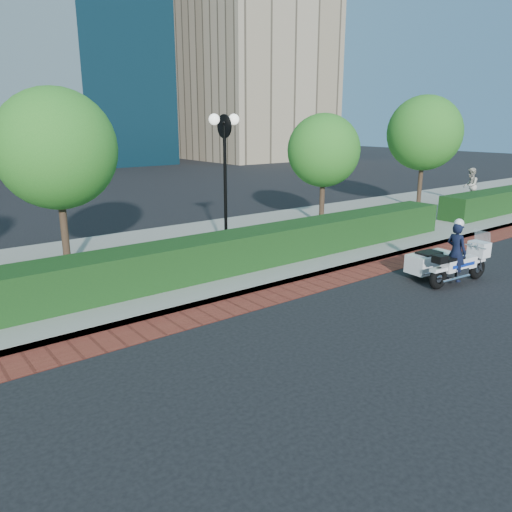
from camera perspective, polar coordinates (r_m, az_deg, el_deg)
ground at (r=11.35m, az=7.47°, el=-6.43°), size 120.00×120.00×0.00m
brick_strip at (r=12.37m, az=2.54°, el=-4.42°), size 60.00×1.00×0.01m
sidewalk at (r=15.89m, az=-8.02°, el=0.16°), size 60.00×8.00×0.15m
hedge_main at (r=13.78m, az=-3.09°, el=0.42°), size 18.00×1.20×1.00m
hedge_far at (r=26.24m, az=27.10°, el=5.86°), size 10.00×1.20×1.00m
lamppost at (r=15.25m, az=-3.58°, el=10.66°), size 1.02×0.70×4.21m
tree_b at (r=14.46m, az=-21.88°, el=11.27°), size 3.20×3.20×4.89m
tree_c at (r=19.78m, az=7.74°, el=11.85°), size 2.80×2.80×4.30m
tree_d at (r=24.81m, az=18.68°, el=13.16°), size 3.40×3.40×5.16m
tower_right at (r=58.48m, az=0.27°, el=24.89°), size 14.00×12.00×28.00m
police_motorcycle at (r=14.13m, az=20.97°, el=-0.38°), size 2.19×1.63×1.77m
pedestrian at (r=27.30m, az=23.28°, el=7.40°), size 1.05×0.95×1.76m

